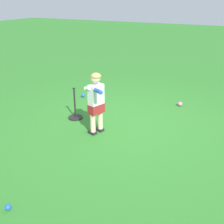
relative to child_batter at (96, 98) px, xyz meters
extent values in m
plane|color=#2D7528|center=(-0.55, 0.36, -0.65)|extent=(40.00, 40.00, 0.00)
cube|color=#232328|center=(0.07, -0.05, -0.63)|extent=(0.13, 0.17, 0.05)
cylinder|color=beige|center=(0.07, -0.03, -0.44)|extent=(0.09, 0.09, 0.34)
cube|color=#232328|center=(-0.09, 0.01, -0.63)|extent=(0.13, 0.17, 0.05)
cylinder|color=beige|center=(-0.09, 0.03, -0.44)|extent=(0.09, 0.09, 0.34)
cube|color=maroon|center=(-0.01, 0.00, -0.19)|extent=(0.30, 0.23, 0.16)
cube|color=white|center=(-0.01, 0.00, 0.06)|extent=(0.28, 0.22, 0.34)
sphere|color=beige|center=(-0.01, 0.00, 0.34)|extent=(0.17, 0.17, 0.17)
ellipsoid|color=tan|center=(0.00, 0.01, 0.37)|extent=(0.22, 0.22, 0.11)
sphere|color=blue|center=(-0.05, -0.13, 0.15)|extent=(0.04, 0.04, 0.04)
cylinder|color=black|center=(0.01, -0.06, 0.16)|extent=(0.11, 0.13, 0.05)
cylinder|color=blue|center=(0.16, 0.12, 0.20)|extent=(0.28, 0.31, 0.11)
sphere|color=blue|center=(0.27, 0.25, 0.22)|extent=(0.07, 0.07, 0.07)
cylinder|color=white|center=(-0.01, -0.11, 0.16)|extent=(0.30, 0.20, 0.14)
cylinder|color=white|center=(-0.07, -0.09, 0.16)|extent=(0.19, 0.30, 0.14)
sphere|color=pink|center=(-1.92, 1.00, -0.60)|extent=(0.10, 0.10, 0.10)
sphere|color=blue|center=(-1.46, -1.20, -0.61)|extent=(0.09, 0.09, 0.09)
sphere|color=blue|center=(2.10, 0.05, -0.61)|extent=(0.07, 0.07, 0.07)
cylinder|color=black|center=(-0.35, -0.68, -0.64)|extent=(0.28, 0.28, 0.03)
cylinder|color=black|center=(-0.35, -0.68, -0.35)|extent=(0.03, 0.03, 0.55)
cone|color=black|center=(-0.35, -0.68, -0.05)|extent=(0.07, 0.07, 0.04)
camera|label=1|loc=(3.76, 2.20, 1.58)|focal=44.32mm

